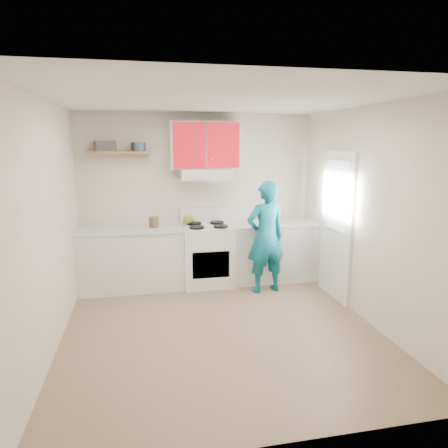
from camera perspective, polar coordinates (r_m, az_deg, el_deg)
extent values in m
plane|color=brown|center=(4.90, -0.44, -14.67)|extent=(3.80, 3.80, 0.00)
cube|color=white|center=(4.42, -0.50, 17.22)|extent=(3.60, 3.80, 0.04)
cube|color=beige|center=(6.33, -3.79, 3.65)|extent=(3.60, 0.04, 2.60)
cube|color=beige|center=(2.70, 7.40, -7.12)|extent=(3.60, 0.04, 2.60)
cube|color=beige|center=(4.50, -23.57, -0.47)|extent=(0.04, 3.80, 2.60)
cube|color=beige|center=(5.13, 19.66, 1.18)|extent=(0.04, 3.80, 2.60)
cube|color=white|center=(5.77, 15.70, -0.29)|extent=(0.05, 0.85, 2.05)
cube|color=white|center=(5.69, 15.69, 3.90)|extent=(0.01, 0.55, 0.95)
cube|color=silver|center=(6.16, -12.96, -4.93)|extent=(1.52, 0.60, 0.90)
cube|color=silver|center=(6.47, 6.76, -3.93)|extent=(1.32, 0.60, 0.90)
cube|color=white|center=(6.20, -2.36, -4.43)|extent=(0.76, 0.65, 0.92)
cube|color=silver|center=(6.09, -2.62, 7.09)|extent=(0.76, 0.44, 0.15)
cube|color=red|center=(6.12, -2.73, 11.10)|extent=(1.02, 0.33, 0.70)
cube|color=brown|center=(6.07, -14.65, 9.80)|extent=(0.90, 0.30, 0.04)
cube|color=#362F36|center=(6.06, -16.51, 10.56)|extent=(0.32, 0.27, 0.15)
cylinder|color=#333D4C|center=(6.06, -12.04, 10.67)|extent=(0.26, 0.26, 0.13)
ellipsoid|color=olive|center=(6.21, -5.06, 0.60)|extent=(0.18, 0.18, 0.15)
cylinder|color=#503823|center=(6.06, -9.91, 0.15)|extent=(0.16, 0.16, 0.17)
cube|color=olive|center=(6.36, 6.44, 0.06)|extent=(0.31, 0.27, 0.02)
cube|color=red|center=(6.37, 9.02, -0.05)|extent=(0.34, 0.30, 0.01)
imported|color=#0D6876|center=(5.83, 5.95, -1.88)|extent=(0.65, 0.49, 1.64)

